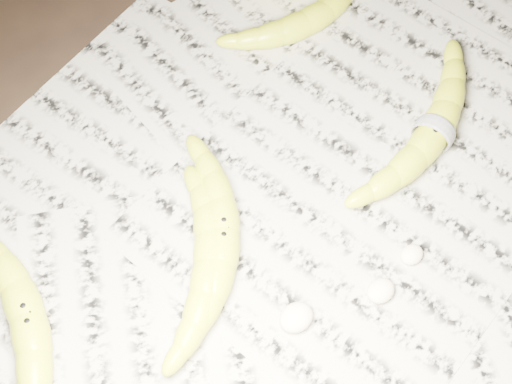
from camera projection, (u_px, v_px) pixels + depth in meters
ground at (249, 209)px, 0.84m from camera, size 3.00×3.00×0.00m
newspaper_patch at (270, 186)px, 0.85m from camera, size 0.90×0.70×0.01m
banana_left_a at (27, 319)px, 0.75m from camera, size 0.13×0.24×0.04m
banana_left_b at (210, 264)px, 0.78m from camera, size 0.19×0.20×0.04m
banana_center at (222, 233)px, 0.80m from camera, size 0.19×0.22×0.04m
banana_taped at (434, 132)px, 0.86m from camera, size 0.26×0.14×0.04m
banana_upper_a at (305, 21)px, 0.95m from camera, size 0.20×0.08×0.04m
measuring_tape at (434, 132)px, 0.86m from camera, size 0.02×0.05×0.05m
flesh_chunk_a at (296, 316)px, 0.76m from camera, size 0.04×0.03×0.02m
flesh_chunk_b at (381, 289)px, 0.78m from camera, size 0.03×0.03×0.02m
flesh_chunk_c at (412, 253)px, 0.80m from camera, size 0.03×0.02×0.02m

